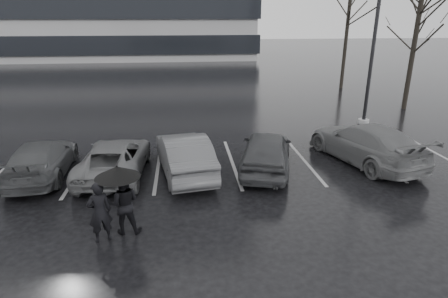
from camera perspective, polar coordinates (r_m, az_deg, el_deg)
The scene contains 14 objects.
ground at distance 11.96m, azimuth -0.02°, elevation -6.60°, with size 160.00×160.00×0.00m, color black.
car_main at distance 13.51m, azimuth 6.48°, elevation -0.23°, with size 1.70×4.23×1.44m, color black.
car_west_a at distance 13.19m, azimuth -6.10°, elevation -0.73°, with size 1.52×4.36×1.44m, color #323235.
car_west_b at distance 13.55m, azimuth -16.32°, elevation -1.34°, with size 2.04×4.43×1.23m, color #464648.
car_west_c at distance 14.37m, azimuth -26.03°, elevation -1.36°, with size 1.75×4.31×1.25m, color black.
car_east at distance 15.15m, azimuth 20.72°, elevation 0.87°, with size 2.07×5.09×1.48m, color #464648.
pedestrian_left at distance 9.69m, azimuth -18.43°, elevation -9.11°, with size 0.58×0.38×1.59m, color black.
pedestrian_right at distance 9.88m, azimuth -15.04°, elevation -7.99°, with size 0.80×0.62×1.64m, color black.
umbrella at distance 9.46m, azimuth -15.96°, elevation -3.38°, with size 1.11×1.11×1.88m.
lamp_post at distance 20.13m, azimuth 22.06°, elevation 16.33°, with size 0.55×0.55×10.04m.
stall_stripes at distance 14.19m, azimuth -4.35°, elevation -2.28°, with size 19.72×5.00×0.00m.
tree_east at distance 24.54m, azimuth 27.11°, elevation 14.61°, with size 0.26×0.26×8.00m, color black.
tree_ne at distance 29.27m, azimuth 26.94°, elevation 14.14°, with size 0.26×0.26×7.00m, color black.
tree_north at distance 30.24m, azimuth 18.22°, elevation 16.78°, with size 0.26×0.26×8.50m, color black.
Camera 1 is at (-1.18, -10.65, 5.30)m, focal length 30.00 mm.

